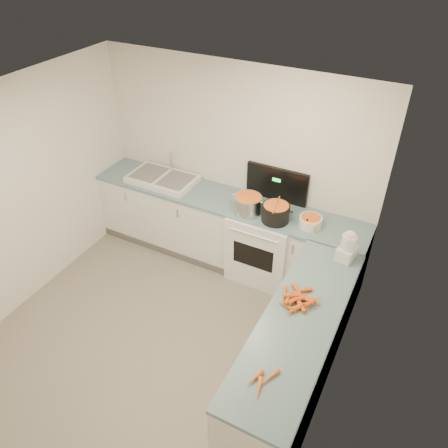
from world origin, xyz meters
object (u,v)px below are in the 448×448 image
at_px(steel_pot, 248,205).
at_px(black_pot, 276,214).
at_px(sink, 163,179).
at_px(mixing_bowl, 310,222).
at_px(spice_jar, 314,229).
at_px(stove, 264,242).
at_px(food_processor, 347,248).
at_px(extract_bottle, 307,225).

distance_m(steel_pot, black_pot, 0.34).
height_order(sink, black_pot, sink).
bearing_deg(mixing_bowl, spice_jar, -51.40).
height_order(stove, food_processor, stove).
distance_m(sink, food_processor, 2.52).
xyz_separation_m(steel_pot, black_pot, (0.34, -0.00, -0.01)).
xyz_separation_m(black_pot, extract_bottle, (0.36, 0.00, -0.04)).
relative_size(steel_pot, food_processor, 1.00).
bearing_deg(extract_bottle, mixing_bowl, 77.28).
bearing_deg(black_pot, food_processor, -18.20).
height_order(stove, sink, stove).
bearing_deg(extract_bottle, black_pot, -179.44).
distance_m(stove, spice_jar, 0.81).
relative_size(steel_pot, spice_jar, 3.62).
distance_m(stove, sink, 1.54).
relative_size(mixing_bowl, extract_bottle, 2.27).
bearing_deg(sink, spice_jar, -4.11).
height_order(black_pot, mixing_bowl, black_pot).
xyz_separation_m(mixing_bowl, food_processor, (0.49, -0.37, 0.08)).
bearing_deg(spice_jar, steel_pot, 179.49).
relative_size(sink, extract_bottle, 7.79).
height_order(steel_pot, extract_bottle, steel_pot).
relative_size(sink, food_processor, 2.68).
xyz_separation_m(stove, food_processor, (1.03, -0.41, 0.60)).
bearing_deg(sink, steel_pot, -6.34).
xyz_separation_m(sink, mixing_bowl, (1.99, -0.06, 0.02)).
xyz_separation_m(sink, steel_pot, (1.27, -0.14, 0.06)).
xyz_separation_m(stove, sink, (-1.45, 0.02, 0.50)).
bearing_deg(black_pot, stove, 141.59).
bearing_deg(spice_jar, black_pot, 179.21).
distance_m(stove, extract_bottle, 0.75).
height_order(mixing_bowl, spice_jar, mixing_bowl).
xyz_separation_m(stove, spice_jar, (0.61, -0.13, 0.51)).
distance_m(black_pot, mixing_bowl, 0.39).
bearing_deg(stove, extract_bottle, -13.19).
bearing_deg(mixing_bowl, food_processor, -36.77).
bearing_deg(extract_bottle, sink, 175.99).
distance_m(stove, mixing_bowl, 0.75).
distance_m(steel_pot, spice_jar, 0.79).
xyz_separation_m(stove, extract_bottle, (0.52, -0.12, 0.52)).
bearing_deg(spice_jar, stove, 167.76).
bearing_deg(mixing_bowl, black_pot, -168.05).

